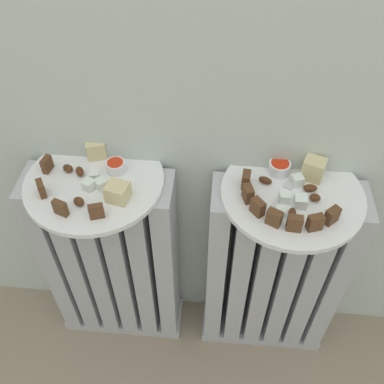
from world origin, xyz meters
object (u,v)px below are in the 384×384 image
Objects in this scene: radiator_left at (114,263)px; plate_left at (94,181)px; radiator_right at (272,275)px; jam_bowl_left at (116,166)px; fork at (282,194)px; jam_bowl_right at (279,167)px; plate_right at (292,194)px.

radiator_left is 2.01× the size of plate_left.
radiator_right is 0.51m from jam_bowl_left.
jam_bowl_right is at bearing 93.54° from fork.
radiator_left is at bearing 0.00° from plate_left.
fork is at bearing -6.29° from jam_bowl_left.
radiator_left and radiator_right have the same top height.
fork is at bearing -86.46° from jam_bowl_right.
fork is at bearing -159.56° from plate_right.
fork is (0.40, -0.01, 0.01)m from plate_left.
plate_right is at bearing 0.00° from plate_left.
plate_left is at bearing 178.79° from fork.
jam_bowl_right is (-0.03, 0.06, 0.34)m from radiator_right.
jam_bowl_right is at bearing 8.37° from radiator_left.
jam_bowl_left is (0.04, 0.03, 0.34)m from radiator_left.
jam_bowl_left is 0.46× the size of fork.
plate_right is 3.26× the size of fork.
radiator_right is 0.34m from jam_bowl_right.
jam_bowl_left reaches higher than plate_left.
plate_left is 7.15× the size of jam_bowl_left.
jam_bowl_left is at bearing 36.11° from radiator_left.
jam_bowl_right is (0.36, 0.03, 0.00)m from jam_bowl_left.
plate_left and plate_right have the same top height.
jam_bowl_right reaches higher than jam_bowl_left.
jam_bowl_right reaches higher than radiator_left.
fork is (-0.02, -0.01, 0.01)m from plate_right.
radiator_right is 0.53m from plate_left.
plate_right is at bearing 0.00° from radiator_left.
radiator_left is 0.53m from plate_right.
plate_left is 1.00× the size of plate_right.
fork reaches higher than plate_left.
radiator_left is 0.53m from jam_bowl_right.
jam_bowl_right is (0.40, 0.06, 0.34)m from radiator_left.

